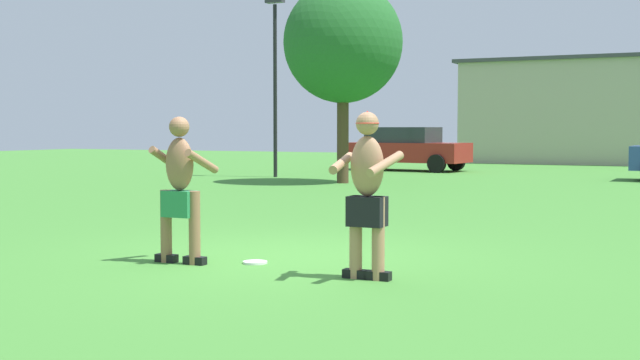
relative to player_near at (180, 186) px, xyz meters
name	(u,v)px	position (x,y,z in m)	size (l,w,h in m)	color
ground_plane	(285,257)	(0.85, 0.91, -0.87)	(80.00, 80.00, 0.00)	#428433
player_near	(180,186)	(0.00, 0.00, 0.00)	(0.65, 0.56, 1.66)	black
player_in_black	(367,187)	(2.29, -0.01, 0.06)	(0.65, 0.59, 1.71)	black
frisbee	(255,262)	(0.77, 0.35, -0.86)	(0.28, 0.28, 0.03)	white
car_red_mid_lot	(407,148)	(-4.91, 20.93, -0.05)	(4.44, 2.34, 1.58)	maroon
lamp_post	(275,67)	(-7.24, 15.25, 2.60)	(0.60, 0.24, 5.65)	black
outbuilding_behind_lot	(614,111)	(1.00, 31.67, 1.43)	(12.89, 7.13, 4.59)	#B2A893
tree_behind_players	(343,43)	(-4.11, 13.52, 3.03)	(3.32, 3.32, 5.62)	#4C3823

